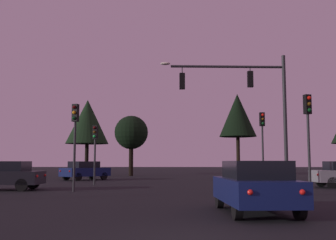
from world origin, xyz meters
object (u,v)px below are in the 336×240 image
tree_right_cluster (87,122)px  traffic_light_corner_left (263,134)px  traffic_light_median (95,142)px  car_nearside_lane (255,186)px  traffic_signal_mast_arm (250,97)px  car_far_lane (85,170)px  tree_left_far (237,116)px  traffic_light_far_side (75,129)px  traffic_light_corner_right (308,124)px  car_crossing_right (4,175)px  tree_center_horizon (131,133)px

tree_right_cluster → traffic_light_corner_left: bearing=-50.2°
traffic_light_median → car_nearside_lane: traffic_light_median is taller
traffic_signal_mast_arm → car_far_lane: 16.47m
car_far_lane → tree_left_far: tree_left_far is taller
tree_left_far → traffic_light_far_side: bearing=-124.5°
traffic_light_corner_left → traffic_light_median: (-10.91, -0.59, -0.58)m
traffic_signal_mast_arm → traffic_light_corner_left: (1.51, 4.26, -1.77)m
traffic_light_corner_right → tree_right_cluster: tree_right_cluster is taller
tree_left_far → car_nearside_lane: bearing=-96.9°
traffic_light_corner_right → tree_left_far: 16.91m
traffic_light_median → car_crossing_right: 6.40m
traffic_signal_mast_arm → traffic_light_corner_left: size_ratio=1.58×
traffic_light_far_side → traffic_light_median: bearing=91.8°
tree_center_horizon → tree_right_cluster: bearing=152.3°
tree_left_far → tree_center_horizon: 12.84m
traffic_light_corner_left → car_crossing_right: traffic_light_corner_left is taller
traffic_light_corner_left → traffic_light_corner_right: traffic_light_corner_left is taller
traffic_light_far_side → car_crossing_right: size_ratio=1.07×
car_crossing_right → tree_left_far: size_ratio=0.55×
car_nearside_lane → car_far_lane: (-9.99, 21.15, -0.00)m
car_nearside_lane → tree_center_horizon: (-7.42, 31.01, 3.77)m
traffic_light_corner_left → car_crossing_right: (-14.72, -5.35, -2.53)m
car_nearside_lane → car_far_lane: size_ratio=1.04×
car_nearside_lane → traffic_light_far_side: bearing=132.3°
traffic_light_corner_left → traffic_light_median: bearing=-176.9°
traffic_light_far_side → tree_left_far: 18.42m
traffic_light_far_side → car_crossing_right: (-3.99, 1.00, -2.33)m
traffic_light_corner_left → traffic_light_median: traffic_light_corner_left is taller
traffic_light_far_side → car_crossing_right: 4.73m
traffic_light_corner_left → tree_left_far: (-0.38, 8.70, 2.18)m
traffic_light_median → tree_right_cluster: 20.72m
traffic_signal_mast_arm → traffic_light_corner_right: bearing=-62.3°
traffic_light_corner_left → traffic_light_far_side: 12.47m
car_crossing_right → tree_right_cluster: (-1.31, 24.57, 5.24)m
traffic_light_far_side → car_nearside_lane: size_ratio=1.03×
traffic_signal_mast_arm → car_nearside_lane: (-1.69, -10.37, -4.30)m
traffic_light_far_side → car_far_lane: (-2.47, 12.87, -2.34)m
car_nearside_lane → tree_right_cluster: bearing=110.8°
car_crossing_right → traffic_light_corner_left: bearing=20.0°
traffic_light_median → tree_right_cluster: tree_right_cluster is taller
traffic_light_corner_left → traffic_light_far_side: bearing=-149.4°
traffic_light_corner_left → car_far_lane: size_ratio=1.14×
traffic_light_far_side → traffic_light_corner_right: bearing=-8.6°
car_far_lane → tree_left_far: 13.83m
car_far_lane → tree_center_horizon: (2.57, 9.87, 3.77)m
traffic_signal_mast_arm → traffic_light_corner_left: 4.85m
traffic_light_corner_left → tree_right_cluster: bearing=129.8°
traffic_light_median → traffic_light_far_side: (0.19, -5.76, 0.38)m
car_far_lane → tree_left_far: (12.82, 2.18, 4.72)m
traffic_signal_mast_arm → traffic_light_far_side: (-9.22, -2.09, -1.97)m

